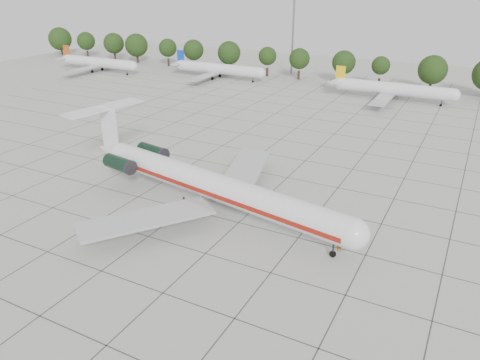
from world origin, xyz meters
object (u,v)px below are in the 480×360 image
(ground_crew, at_px, (339,244))
(bg_airliner_b, at_px, (218,69))
(bg_airliner_c, at_px, (393,89))
(bg_airliner_a, at_px, (98,63))
(floodlight_mast, at_px, (293,26))
(main_airliner, at_px, (202,181))

(ground_crew, relative_size, bg_airliner_b, 0.07)
(ground_crew, xyz_separation_m, bg_airliner_c, (-8.50, 72.33, 1.98))
(bg_airliner_a, height_order, floodlight_mast, floodlight_mast)
(floodlight_mast, bearing_deg, ground_crew, -65.04)
(bg_airliner_b, xyz_separation_m, floodlight_mast, (16.26, 17.23, 11.37))
(bg_airliner_c, bearing_deg, main_airliner, -98.85)
(main_airliner, xyz_separation_m, bg_airliner_a, (-78.83, 64.68, -0.84))
(main_airliner, xyz_separation_m, ground_crew, (19.43, -2.12, -2.82))
(bg_airliner_a, distance_m, bg_airliner_b, 39.84)
(bg_airliner_b, bearing_deg, floodlight_mast, 46.65)
(ground_crew, height_order, floodlight_mast, floodlight_mast)
(ground_crew, bearing_deg, bg_airliner_a, -78.85)
(bg_airliner_a, relative_size, bg_airliner_b, 1.00)
(main_airliner, relative_size, bg_airliner_c, 1.59)
(ground_crew, xyz_separation_m, floodlight_mast, (-43.09, 92.55, 13.35))
(ground_crew, bearing_deg, floodlight_mast, -109.68)
(floodlight_mast, bearing_deg, main_airliner, -75.34)
(bg_airliner_a, distance_m, floodlight_mast, 61.95)
(bg_airliner_b, height_order, bg_airliner_c, same)
(ground_crew, relative_size, bg_airliner_c, 0.07)
(ground_crew, distance_m, bg_airliner_c, 72.85)
(bg_airliner_b, bearing_deg, ground_crew, -51.76)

